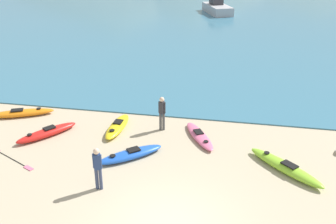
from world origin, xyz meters
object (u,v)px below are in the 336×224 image
at_px(kayak_on_sand_1, 199,136).
at_px(kayak_on_sand_4, 117,126).
at_px(person_near_foreground, 98,166).
at_px(person_near_waterline, 162,111).
at_px(moored_boat_0, 217,8).
at_px(kayak_on_sand_0, 47,133).
at_px(kayak_on_sand_3, 285,167).
at_px(kayak_on_sand_6, 21,113).
at_px(kayak_on_sand_5, 131,154).
at_px(loose_paddle, 11,159).

xyz_separation_m(kayak_on_sand_1, kayak_on_sand_4, (-3.87, 0.16, 0.04)).
height_order(person_near_foreground, person_near_waterline, person_near_foreground).
bearing_deg(person_near_waterline, moored_boat_0, 89.22).
xyz_separation_m(kayak_on_sand_0, person_near_foreground, (3.70, -3.38, 0.78)).
xyz_separation_m(kayak_on_sand_3, kayak_on_sand_4, (-7.43, 2.18, -0.02)).
bearing_deg(kayak_on_sand_4, kayak_on_sand_6, 174.51).
bearing_deg(kayak_on_sand_6, kayak_on_sand_3, -11.98).
distance_m(kayak_on_sand_6, moored_boat_0, 30.07).
xyz_separation_m(kayak_on_sand_6, person_near_foreground, (5.96, -5.11, 0.79)).
relative_size(kayak_on_sand_1, kayak_on_sand_4, 1.04).
xyz_separation_m(kayak_on_sand_4, person_near_foreground, (0.76, -4.61, 0.80)).
relative_size(person_near_foreground, person_near_waterline, 1.02).
xyz_separation_m(kayak_on_sand_0, kayak_on_sand_6, (-2.26, 1.73, -0.01)).
bearing_deg(kayak_on_sand_0, kayak_on_sand_5, -14.80).
distance_m(kayak_on_sand_3, kayak_on_sand_6, 12.91).
distance_m(kayak_on_sand_3, kayak_on_sand_4, 7.75).
relative_size(kayak_on_sand_0, kayak_on_sand_4, 1.01).
bearing_deg(person_near_foreground, kayak_on_sand_6, 139.39).
relative_size(kayak_on_sand_4, person_near_waterline, 1.61).
bearing_deg(kayak_on_sand_5, kayak_on_sand_0, 165.20).
bearing_deg(kayak_on_sand_6, person_near_waterline, -1.04).
xyz_separation_m(person_near_foreground, loose_paddle, (-4.24, 1.28, -0.94)).
height_order(kayak_on_sand_5, loose_paddle, kayak_on_sand_5).
bearing_deg(kayak_on_sand_0, kayak_on_sand_1, 8.91).
distance_m(kayak_on_sand_1, kayak_on_sand_4, 3.88).
xyz_separation_m(kayak_on_sand_1, kayak_on_sand_6, (-9.07, 0.66, 0.04)).
distance_m(person_near_foreground, moored_boat_0, 34.24).
bearing_deg(kayak_on_sand_4, loose_paddle, -136.13).
bearing_deg(kayak_on_sand_0, kayak_on_sand_3, -5.24).
height_order(kayak_on_sand_1, person_near_waterline, person_near_waterline).
bearing_deg(moored_boat_0, kayak_on_sand_0, -99.93).
bearing_deg(person_near_waterline, kayak_on_sand_0, -162.25).
bearing_deg(person_near_foreground, kayak_on_sand_3, 20.04).
xyz_separation_m(kayak_on_sand_0, kayak_on_sand_4, (2.94, 1.23, -0.02)).
bearing_deg(kayak_on_sand_0, loose_paddle, -104.28).
height_order(kayak_on_sand_5, person_near_foreground, person_near_foreground).
relative_size(kayak_on_sand_0, person_near_foreground, 1.60).
bearing_deg(moored_boat_0, kayak_on_sand_3, -81.10).
xyz_separation_m(kayak_on_sand_0, person_near_waterline, (4.99, 1.60, 0.76)).
relative_size(kayak_on_sand_1, kayak_on_sand_6, 0.86).
bearing_deg(moored_boat_0, loose_paddle, -100.21).
height_order(kayak_on_sand_0, kayak_on_sand_6, kayak_on_sand_0).
bearing_deg(kayak_on_sand_1, loose_paddle, -156.63).
height_order(kayak_on_sand_5, person_near_waterline, person_near_waterline).
bearing_deg(kayak_on_sand_0, person_near_foreground, -42.43).
relative_size(person_near_waterline, moored_boat_0, 0.31).
relative_size(kayak_on_sand_6, loose_paddle, 1.24).
bearing_deg(kayak_on_sand_4, person_near_waterline, 10.13).
distance_m(kayak_on_sand_1, kayak_on_sand_5, 3.38).
distance_m(kayak_on_sand_1, person_near_waterline, 2.06).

